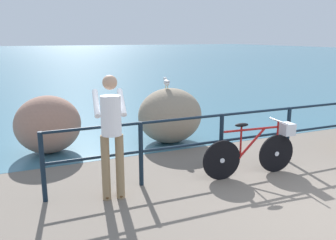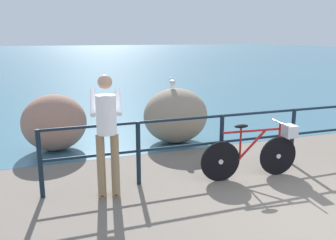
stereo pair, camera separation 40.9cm
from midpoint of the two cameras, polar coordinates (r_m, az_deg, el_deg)
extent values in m
cube|color=#6B6056|center=(23.53, -10.50, 7.26)|extent=(120.00, 120.00, 0.10)
cube|color=#38667A|center=(51.63, -15.67, 10.16)|extent=(120.00, 90.00, 0.01)
cylinder|color=black|center=(5.37, -17.63, -6.74)|extent=(0.07, 0.07, 1.02)
cylinder|color=black|center=(5.58, -2.64, -5.35)|extent=(0.07, 0.07, 1.02)
cylinder|color=black|center=(6.14, 10.39, -3.83)|extent=(0.07, 0.07, 1.02)
cylinder|color=black|center=(6.95, 20.78, -2.48)|extent=(0.07, 0.07, 1.02)
cylinder|color=black|center=(6.40, 16.18, 1.09)|extent=(7.21, 0.04, 0.04)
cylinder|color=black|center=(6.50, 15.93, -2.79)|extent=(7.21, 0.04, 0.04)
cylinder|color=black|center=(5.85, 10.34, -6.53)|extent=(0.66, 0.08, 0.66)
cylinder|color=#B7BCC6|center=(5.85, 10.34, -6.53)|extent=(0.08, 0.06, 0.08)
cylinder|color=black|center=(6.36, 18.87, -5.44)|extent=(0.66, 0.08, 0.66)
cylinder|color=#B7BCC6|center=(6.36, 18.87, -5.44)|extent=(0.08, 0.06, 0.08)
cylinder|color=maroon|center=(5.95, 15.05, -1.70)|extent=(0.99, 0.11, 0.04)
cylinder|color=maroon|center=(6.03, 15.13, -3.84)|extent=(0.50, 0.08, 0.50)
cylinder|color=maroon|center=(5.92, 13.40, -3.75)|extent=(0.03, 0.03, 0.53)
ellipsoid|color=black|center=(5.84, 13.56, -0.98)|extent=(0.25, 0.12, 0.06)
cylinder|color=maroon|center=(6.27, 19.06, -2.97)|extent=(0.03, 0.03, 0.57)
cylinder|color=#B7BCC6|center=(6.20, 19.26, -0.44)|extent=(0.06, 0.48, 0.03)
cube|color=#B7BCC6|center=(6.34, 20.50, -1.65)|extent=(0.22, 0.25, 0.20)
cylinder|color=#8C7251|center=(5.19, -8.36, -7.33)|extent=(0.12, 0.12, 0.95)
ellipsoid|color=#513319|center=(5.41, -8.23, -11.43)|extent=(0.14, 0.27, 0.08)
cylinder|color=#8C7251|center=(5.20, -6.15, -7.23)|extent=(0.12, 0.12, 0.95)
ellipsoid|color=#513319|center=(5.42, -6.08, -11.32)|extent=(0.14, 0.27, 0.08)
cylinder|color=white|center=(4.99, -7.50, 0.82)|extent=(0.28, 0.28, 0.55)
sphere|color=tan|center=(4.91, -7.66, 6.02)|extent=(0.20, 0.20, 0.20)
cylinder|color=white|center=(5.19, -9.67, 2.78)|extent=(0.16, 0.52, 0.34)
cylinder|color=white|center=(5.20, -5.70, 2.93)|extent=(0.16, 0.52, 0.34)
ellipsoid|color=gray|center=(7.80, 2.72, 0.70)|extent=(1.41, 1.22, 1.20)
ellipsoid|color=#9B7160|center=(7.54, -16.17, -0.42)|extent=(1.29, 1.06, 1.15)
cylinder|color=gold|center=(7.66, 2.05, 5.25)|extent=(0.01, 0.01, 0.06)
cylinder|color=gold|center=(7.67, 2.37, 5.26)|extent=(0.01, 0.01, 0.06)
ellipsoid|color=white|center=(7.65, 2.21, 5.96)|extent=(0.14, 0.27, 0.13)
ellipsoid|color=#9E9EA3|center=(7.63, 2.25, 6.16)|extent=(0.15, 0.25, 0.06)
sphere|color=white|center=(7.76, 1.99, 6.58)|extent=(0.08, 0.08, 0.08)
cone|color=gold|center=(7.81, 1.89, 6.58)|extent=(0.03, 0.05, 0.02)
camera|label=1|loc=(0.20, -88.06, 0.45)|focal=38.31mm
camera|label=2|loc=(0.20, 91.94, -0.45)|focal=38.31mm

